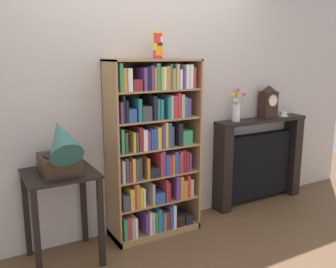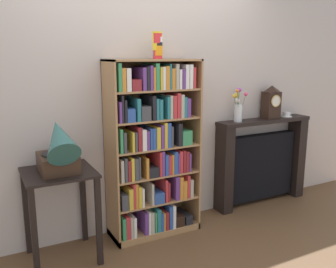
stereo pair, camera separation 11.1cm
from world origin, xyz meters
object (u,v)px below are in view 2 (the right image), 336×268
at_px(bookshelf, 153,152).
at_px(gramophone, 59,148).
at_px(mantel_clock, 271,102).
at_px(cup_stack, 158,45).
at_px(teacup_with_saucer, 287,115).
at_px(side_table_left, 60,194).
at_px(fireplace_mantel, 261,162).
at_px(flower_vase, 238,108).

relative_size(bookshelf, gramophone, 3.11).
bearing_deg(mantel_clock, gramophone, -174.33).
height_order(cup_stack, teacup_with_saucer, cup_stack).
bearing_deg(side_table_left, teacup_with_saucer, 3.43).
height_order(cup_stack, side_table_left, cup_stack).
bearing_deg(gramophone, fireplace_mantel, 6.39).
xyz_separation_m(flower_vase, teacup_with_saucer, (0.71, 0.00, -0.12)).
bearing_deg(fireplace_mantel, gramophone, -173.61).
distance_m(fireplace_mantel, teacup_with_saucer, 0.62).
bearing_deg(fireplace_mantel, cup_stack, -177.08).
relative_size(bookshelf, mantel_clock, 4.46).
height_order(fireplace_mantel, mantel_clock, mantel_clock).
relative_size(side_table_left, mantel_clock, 2.08).
xyz_separation_m(fireplace_mantel, flower_vase, (-0.38, -0.02, 0.65)).
bearing_deg(side_table_left, flower_vase, 4.67).
distance_m(bookshelf, side_table_left, 0.91).
bearing_deg(mantel_clock, teacup_with_saucer, 0.57).
bearing_deg(fireplace_mantel, flower_vase, -177.12).
relative_size(side_table_left, flower_vase, 2.13).
bearing_deg(flower_vase, bookshelf, -175.58).
bearing_deg(mantel_clock, cup_stack, -178.09).
distance_m(bookshelf, cup_stack, 0.97).
xyz_separation_m(cup_stack, gramophone, (-0.95, -0.19, -0.79)).
relative_size(gramophone, teacup_with_saucer, 3.95).
xyz_separation_m(cup_stack, teacup_with_saucer, (1.68, 0.05, -0.76)).
relative_size(cup_stack, flower_vase, 0.66).
height_order(bookshelf, side_table_left, bookshelf).
bearing_deg(fireplace_mantel, teacup_with_saucer, -3.22).
distance_m(gramophone, fireplace_mantel, 2.36).
xyz_separation_m(bookshelf, gramophone, (-0.88, -0.16, 0.18)).
height_order(side_table_left, fireplace_mantel, fireplace_mantel).
height_order(side_table_left, flower_vase, flower_vase).
bearing_deg(mantel_clock, side_table_left, -176.27).
xyz_separation_m(cup_stack, fireplace_mantel, (1.35, 0.07, -1.28)).
bearing_deg(flower_vase, side_table_left, -175.33).
relative_size(fireplace_mantel, flower_vase, 3.26).
distance_m(cup_stack, side_table_left, 1.53).
distance_m(mantel_clock, flower_vase, 0.46).
xyz_separation_m(fireplace_mantel, teacup_with_saucer, (0.33, -0.02, 0.53)).
relative_size(cup_stack, mantel_clock, 0.64).
bearing_deg(mantel_clock, bookshelf, -177.01).
height_order(bookshelf, fireplace_mantel, bookshelf).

